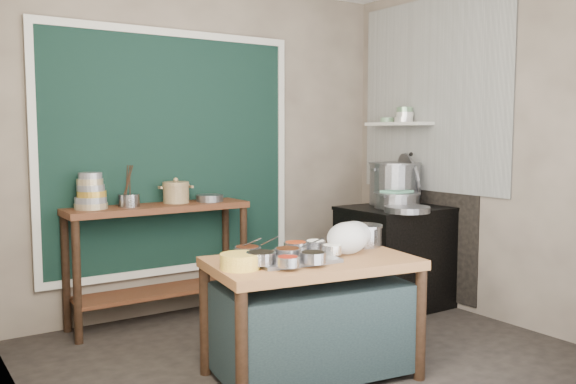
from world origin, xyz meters
TOP-DOWN VIEW (x-y plane):
  - floor at (0.00, 0.00)m, footprint 3.50×3.00m
  - back_wall at (0.00, 1.51)m, footprint 3.50×0.02m
  - left_wall at (-1.76, 0.00)m, footprint 0.02×3.00m
  - right_wall at (1.76, 0.00)m, footprint 0.02×3.00m
  - curtain_panel at (-0.35, 1.47)m, footprint 2.10×0.02m
  - curtain_frame at (-0.35, 1.46)m, footprint 2.22×0.03m
  - tile_panel at (1.74, 0.55)m, footprint 0.02×1.70m
  - soot_patch at (1.74, 0.65)m, footprint 0.01×1.30m
  - wall_shelf at (1.63, 0.85)m, footprint 0.22×0.70m
  - prep_table at (-0.19, -0.30)m, footprint 1.34×0.90m
  - back_counter at (-0.55, 1.28)m, footprint 1.45×0.40m
  - stove_block at (1.35, 0.55)m, footprint 0.90×0.68m
  - stove_top at (1.35, 0.55)m, footprint 0.92×0.69m
  - condiment_tray at (-0.33, -0.30)m, footprint 0.53×0.41m
  - condiment_bowls at (-0.37, -0.30)m, footprint 0.66×0.49m
  - yellow_basin at (-0.69, -0.31)m, footprint 0.30×0.30m
  - saucepan at (0.35, -0.15)m, footprint 0.35×0.35m
  - plastic_bag_a at (0.08, -0.31)m, footprint 0.29×0.25m
  - plastic_bag_b at (0.23, -0.20)m, footprint 0.27×0.24m
  - bowl_stack at (-1.06, 1.30)m, footprint 0.24×0.24m
  - utensil_cup at (-0.79, 1.28)m, footprint 0.21×0.21m
  - ceramic_crock at (-0.38, 1.32)m, footprint 0.27×0.27m
  - wide_bowl at (-0.11, 1.26)m, footprint 0.23×0.23m
  - stock_pot at (1.45, 0.70)m, footprint 0.52×0.52m
  - pot_lid at (1.57, 0.65)m, footprint 0.30×0.47m
  - steamer at (1.28, 0.50)m, footprint 0.48×0.48m
  - green_cloth at (1.28, 0.50)m, footprint 0.26×0.21m
  - shallow_pan at (1.15, 0.24)m, footprint 0.45×0.45m
  - shelf_bowl_stack at (1.63, 0.78)m, footprint 0.17×0.17m
  - shelf_bowl_green at (1.63, 1.01)m, footprint 0.14×0.14m

SIDE VIEW (x-z plane):
  - floor at x=0.00m, z-range -0.02..0.00m
  - prep_table at x=-0.19m, z-range 0.00..0.75m
  - stove_block at x=1.35m, z-range 0.00..0.85m
  - back_counter at x=-0.55m, z-range 0.00..0.95m
  - soot_patch at x=1.74m, z-range 0.05..1.35m
  - condiment_tray at x=-0.33m, z-range 0.75..0.77m
  - yellow_basin at x=-0.69m, z-range 0.75..0.84m
  - condiment_bowls at x=-0.37m, z-range 0.77..0.84m
  - saucepan at x=0.35m, z-range 0.75..0.90m
  - plastic_bag_b at x=0.23m, z-range 0.75..0.94m
  - plastic_bag_a at x=0.08m, z-range 0.75..0.96m
  - stove_top at x=1.35m, z-range 0.85..0.88m
  - shallow_pan at x=1.15m, z-range 0.88..0.93m
  - steamer at x=1.28m, z-range 0.88..1.01m
  - wide_bowl at x=-0.11m, z-range 0.95..1.01m
  - utensil_cup at x=-0.79m, z-range 0.95..1.05m
  - green_cloth at x=1.28m, z-range 1.01..1.03m
  - ceramic_crock at x=-0.38m, z-range 0.95..1.10m
  - stock_pot at x=1.45m, z-range 0.88..1.26m
  - bowl_stack at x=-1.06m, z-range 0.93..1.21m
  - pot_lid at x=1.57m, z-range 0.88..1.34m
  - curtain_panel at x=-0.35m, z-range 0.40..2.30m
  - curtain_frame at x=-0.35m, z-range 0.34..2.36m
  - back_wall at x=0.00m, z-range 0.00..2.80m
  - left_wall at x=-1.76m, z-range 0.00..2.80m
  - right_wall at x=1.76m, z-range 0.00..2.80m
  - wall_shelf at x=1.63m, z-range 1.59..1.61m
  - shelf_bowl_green at x=1.63m, z-range 1.61..1.66m
  - shelf_bowl_stack at x=1.63m, z-range 1.61..1.75m
  - tile_panel at x=1.74m, z-range 1.00..2.70m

